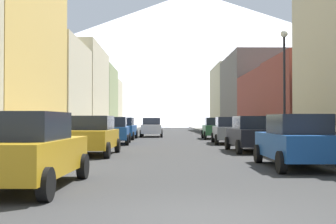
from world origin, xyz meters
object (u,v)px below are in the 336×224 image
at_px(car_left_1, 93,135).
at_px(car_driving_0, 152,127).
at_px(car_right_0, 296,141).
at_px(car_right_3, 215,128).
at_px(car_right_2, 229,130).
at_px(potted_plant_0, 305,137).
at_px(potted_plant_1, 47,137).
at_px(car_right_1, 251,134).
at_px(car_left_3, 123,128).
at_px(car_left_0, 27,150).
at_px(pedestrian_1, 301,133).
at_px(streetlamp_right, 284,71).
at_px(car_left_2, 114,130).

bearing_deg(car_left_1, car_driving_0, 84.05).
distance_m(car_right_0, car_right_3, 21.91).
bearing_deg(car_left_1, car_right_2, 50.37).
xyz_separation_m(car_right_2, potted_plant_0, (3.20, -5.83, -0.23)).
height_order(car_right_0, potted_plant_1, car_right_0).
relative_size(car_right_1, potted_plant_1, 4.95).
bearing_deg(car_left_3, car_driving_0, 67.15).
distance_m(car_left_0, car_right_2, 20.22).
xyz_separation_m(pedestrian_1, streetlamp_right, (-0.90, -0.29, 3.03)).
bearing_deg(car_left_2, pedestrian_1, -35.29).
distance_m(car_right_0, potted_plant_0, 9.26).
xyz_separation_m(car_left_3, potted_plant_1, (-3.20, -11.61, -0.26)).
bearing_deg(streetlamp_right, car_driving_0, 109.51).
relative_size(car_right_0, car_right_2, 0.99).
height_order(car_left_2, potted_plant_0, car_left_2).
bearing_deg(car_left_3, car_right_1, -61.48).
bearing_deg(car_right_2, car_left_2, -177.69).
xyz_separation_m(car_right_1, potted_plant_1, (-10.80, 2.38, -0.26)).
xyz_separation_m(car_left_2, car_right_3, (7.60, 7.70, 0.00)).
height_order(car_right_0, potted_plant_0, car_right_0).
distance_m(car_left_2, car_right_3, 10.82).
height_order(car_right_0, pedestrian_1, pedestrian_1).
distance_m(car_left_1, car_left_2, 8.86).
bearing_deg(car_left_3, pedestrian_1, -54.51).
relative_size(car_right_3, pedestrian_1, 2.56).
distance_m(car_right_0, car_right_1, 7.20).
xyz_separation_m(car_left_2, pedestrian_1, (10.05, -7.11, 0.06)).
bearing_deg(car_left_3, car_right_3, 5.37).
bearing_deg(car_right_1, car_left_1, -166.25).
bearing_deg(car_left_3, potted_plant_1, -105.40).
relative_size(car_right_1, car_driving_0, 1.00).
bearing_deg(car_right_2, car_left_3, 138.68).
xyz_separation_m(car_right_2, car_driving_0, (-5.40, 11.90, 0.00)).
height_order(car_left_3, potted_plant_0, car_left_3).
relative_size(car_left_2, car_right_2, 1.00).
height_order(car_right_1, streetlamp_right, streetlamp_right).
bearing_deg(potted_plant_0, car_right_3, 103.61).
height_order(car_right_1, car_right_2, same).
bearing_deg(car_left_3, car_left_1, -89.99).
xyz_separation_m(car_driving_0, potted_plant_0, (8.60, -17.73, -0.23)).
relative_size(car_left_3, car_right_2, 0.99).
distance_m(car_left_2, streetlamp_right, 12.16).
bearing_deg(car_left_0, car_right_2, 67.92).
distance_m(car_right_2, potted_plant_0, 6.65).
bearing_deg(car_right_0, car_left_3, 109.73).
xyz_separation_m(car_left_1, car_right_0, (7.60, -5.34, 0.00)).
xyz_separation_m(potted_plant_0, streetlamp_right, (-1.65, -1.88, 3.31)).
xyz_separation_m(car_left_2, potted_plant_1, (-3.20, -4.62, -0.26)).
height_order(potted_plant_1, streetlamp_right, streetlamp_right).
distance_m(car_left_0, car_right_0, 8.70).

